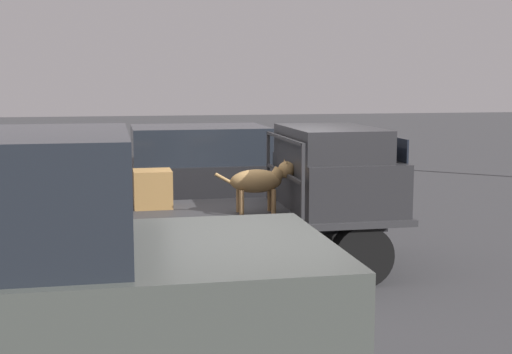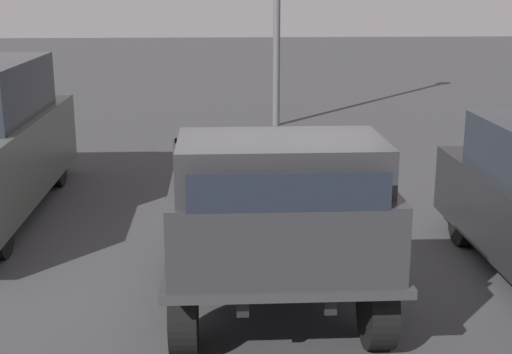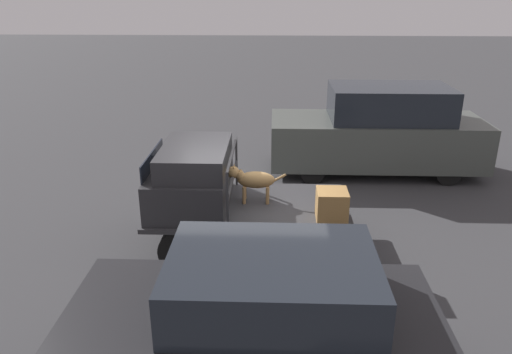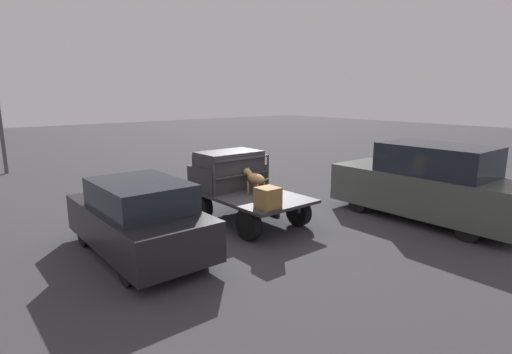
{
  "view_description": "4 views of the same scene",
  "coord_description": "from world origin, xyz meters",
  "px_view_note": "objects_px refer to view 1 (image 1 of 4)",
  "views": [
    {
      "loc": [
        -1.86,
        -8.81,
        2.49
      ],
      "look_at": [
        -0.11,
        -0.16,
        1.27
      ],
      "focal_mm": 50.0,
      "sensor_mm": 36.0,
      "label": 1
    },
    {
      "loc": [
        6.78,
        -0.53,
        3.11
      ],
      "look_at": [
        -0.11,
        -0.16,
        1.27
      ],
      "focal_mm": 50.0,
      "sensor_mm": 36.0,
      "label": 2
    },
    {
      "loc": [
        -0.41,
        7.89,
        4.38
      ],
      "look_at": [
        -0.11,
        -0.16,
        1.27
      ],
      "focal_mm": 35.0,
      "sensor_mm": 36.0,
      "label": 3
    },
    {
      "loc": [
        -8.26,
        6.56,
        3.49
      ],
      "look_at": [
        -0.11,
        -0.16,
        1.27
      ],
      "focal_mm": 28.0,
      "sensor_mm": 36.0,
      "label": 4
    }
  ],
  "objects_px": {
    "flatbed_truck": "(262,228)",
    "dog": "(262,180)",
    "cargo_crate": "(153,189)",
    "parked_sedan": "(208,175)"
  },
  "relations": [
    {
      "from": "dog",
      "to": "parked_sedan",
      "type": "xyz_separation_m",
      "value": [
        -0.22,
        3.43,
        -0.39
      ]
    },
    {
      "from": "flatbed_truck",
      "to": "dog",
      "type": "xyz_separation_m",
      "value": [
        -0.03,
        -0.16,
        0.65
      ]
    },
    {
      "from": "flatbed_truck",
      "to": "cargo_crate",
      "type": "relative_size",
      "value": 6.89
    },
    {
      "from": "flatbed_truck",
      "to": "cargo_crate",
      "type": "bearing_deg",
      "value": 159.53
    },
    {
      "from": "flatbed_truck",
      "to": "dog",
      "type": "height_order",
      "value": "dog"
    },
    {
      "from": "flatbed_truck",
      "to": "dog",
      "type": "distance_m",
      "value": 0.67
    },
    {
      "from": "flatbed_truck",
      "to": "dog",
      "type": "relative_size",
      "value": 3.19
    },
    {
      "from": "parked_sedan",
      "to": "dog",
      "type": "bearing_deg",
      "value": -81.18
    },
    {
      "from": "dog",
      "to": "cargo_crate",
      "type": "bearing_deg",
      "value": 138.83
    },
    {
      "from": "dog",
      "to": "parked_sedan",
      "type": "bearing_deg",
      "value": 79.18
    }
  ]
}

